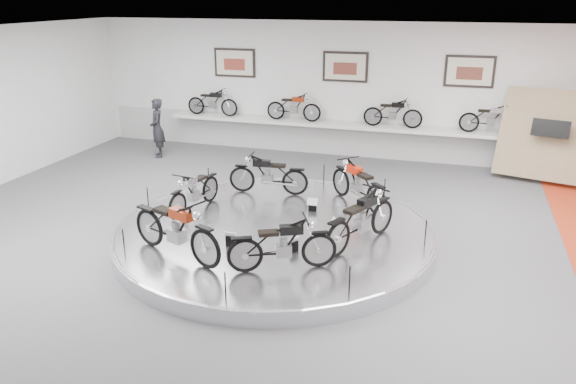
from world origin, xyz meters
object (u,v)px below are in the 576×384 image
(bike_e, at_px, (282,244))
(bike_f, at_px, (361,219))
(shelf, at_px, (342,125))
(display_platform, at_px, (275,234))
(bike_b, at_px, (268,174))
(bike_d, at_px, (176,228))
(visitor, at_px, (157,128))
(bike_a, at_px, (358,184))
(bike_c, at_px, (194,191))

(bike_e, height_order, bike_f, bike_f)
(shelf, height_order, bike_f, bike_f)
(display_platform, bearing_deg, bike_e, -67.43)
(display_platform, bearing_deg, bike_b, 112.41)
(display_platform, bearing_deg, bike_d, -125.54)
(shelf, relative_size, bike_e, 6.90)
(bike_d, xyz_separation_m, bike_e, (1.95, 0.07, -0.08))
(visitor, bearing_deg, bike_a, 31.71)
(bike_e, bearing_deg, bike_a, 52.92)
(display_platform, xyz_separation_m, visitor, (-5.36, 4.88, 0.74))
(bike_c, height_order, bike_f, bike_f)
(shelf, bearing_deg, visitor, -164.16)
(shelf, distance_m, bike_b, 4.58)
(display_platform, xyz_separation_m, bike_c, (-1.94, 0.38, 0.60))
(shelf, distance_m, bike_a, 4.83)
(bike_e, bearing_deg, bike_d, 155.62)
(bike_d, relative_size, visitor, 1.04)
(bike_c, distance_m, visitor, 5.65)
(bike_a, relative_size, visitor, 0.95)
(bike_b, relative_size, bike_f, 0.91)
(bike_d, relative_size, bike_f, 1.06)
(bike_b, relative_size, bike_d, 0.86)
(bike_b, xyz_separation_m, bike_e, (1.48, -3.57, -0.00))
(bike_c, bearing_deg, shelf, 170.95)
(bike_a, bearing_deg, bike_f, 146.44)
(bike_d, distance_m, bike_f, 3.38)
(visitor, bearing_deg, bike_b, 23.45)
(bike_b, height_order, visitor, visitor)
(shelf, relative_size, bike_a, 6.54)
(bike_f, bearing_deg, shelf, 40.51)
(bike_c, bearing_deg, bike_a, 121.55)
(bike_b, bearing_deg, bike_d, 76.47)
(bike_a, xyz_separation_m, bike_f, (0.43, -2.06, 0.02))
(bike_f, bearing_deg, display_platform, 106.27)
(shelf, bearing_deg, bike_c, -107.88)
(display_platform, relative_size, visitor, 3.60)
(display_platform, height_order, bike_f, bike_f)
(bike_c, xyz_separation_m, bike_e, (2.64, -2.07, 0.02))
(bike_b, height_order, bike_f, bike_f)
(bike_b, xyz_separation_m, visitor, (-4.58, 2.99, 0.12))
(bike_d, height_order, bike_f, bike_d)
(bike_d, bearing_deg, bike_e, 23.11)
(bike_a, distance_m, visitor, 7.40)
(shelf, distance_m, bike_c, 6.33)
(display_platform, height_order, bike_e, bike_e)
(display_platform, relative_size, bike_d, 3.45)
(display_platform, height_order, visitor, visitor)
(bike_c, distance_m, bike_d, 2.25)
(shelf, bearing_deg, bike_d, -98.74)
(bike_f, height_order, visitor, visitor)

